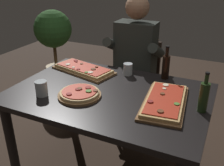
{
  "coord_description": "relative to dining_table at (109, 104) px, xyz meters",
  "views": [
    {
      "loc": [
        0.73,
        -1.5,
        1.58
      ],
      "look_at": [
        0.0,
        0.05,
        0.79
      ],
      "focal_mm": 41.62,
      "sensor_mm": 36.0,
      "label": 1
    }
  ],
  "objects": [
    {
      "name": "dining_table",
      "position": [
        0.0,
        0.0,
        0.0
      ],
      "size": [
        1.4,
        0.96,
        0.74
      ],
      "color": "black",
      "rests_on": "ground_plane"
    },
    {
      "name": "pizza_rectangular_front",
      "position": [
        -0.37,
        0.26,
        0.12
      ],
      "size": [
        0.58,
        0.36,
        0.05
      ],
      "color": "olive",
      "rests_on": "dining_table"
    },
    {
      "name": "pizza_rectangular_left",
      "position": [
        0.41,
        0.0,
        0.11
      ],
      "size": [
        0.32,
        0.57,
        0.05
      ],
      "color": "brown",
      "rests_on": "dining_table"
    },
    {
      "name": "pizza_round_far",
      "position": [
        -0.16,
        -0.15,
        0.12
      ],
      "size": [
        0.3,
        0.3,
        0.05
      ],
      "color": "olive",
      "rests_on": "dining_table"
    },
    {
      "name": "wine_bottle_dark",
      "position": [
        0.64,
        0.01,
        0.2
      ],
      "size": [
        0.06,
        0.06,
        0.26
      ],
      "color": "#233819",
      "rests_on": "dining_table"
    },
    {
      "name": "oil_bottle_amber",
      "position": [
        0.3,
        0.41,
        0.2
      ],
      "size": [
        0.06,
        0.06,
        0.27
      ],
      "color": "black",
      "rests_on": "dining_table"
    },
    {
      "name": "tumbler_near_camera",
      "position": [
        -0.0,
        0.36,
        0.14
      ],
      "size": [
        0.08,
        0.08,
        0.1
      ],
      "color": "silver",
      "rests_on": "dining_table"
    },
    {
      "name": "tumbler_far_side",
      "position": [
        -0.4,
        -0.25,
        0.15
      ],
      "size": [
        0.08,
        0.08,
        0.11
      ],
      "color": "silver",
      "rests_on": "dining_table"
    },
    {
      "name": "diner_chair",
      "position": [
        -0.09,
        0.86,
        -0.16
      ],
      "size": [
        0.44,
        0.44,
        0.87
      ],
      "color": "black",
      "rests_on": "ground_plane"
    },
    {
      "name": "seated_diner",
      "position": [
        -0.09,
        0.74,
        0.1
      ],
      "size": [
        0.53,
        0.41,
        1.33
      ],
      "color": "#23232D",
      "rests_on": "ground_plane"
    },
    {
      "name": "potted_plant_corner",
      "position": [
        -1.4,
        1.21,
        0.05
      ],
      "size": [
        0.49,
        0.49,
        1.05
      ],
      "color": "tan",
      "rests_on": "ground_plane"
    }
  ]
}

